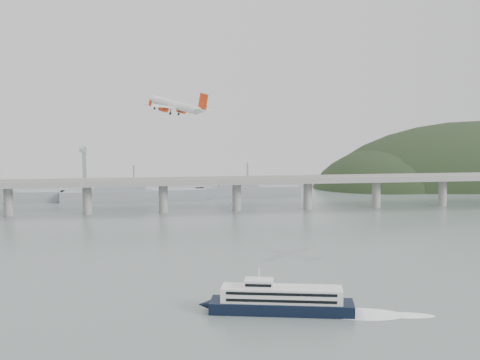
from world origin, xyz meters
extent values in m
plane|color=slate|center=(0.00, 0.00, 0.00)|extent=(900.00, 900.00, 0.00)
cube|color=gray|center=(0.00, 200.00, 20.00)|extent=(800.00, 22.00, 2.20)
cube|color=gray|center=(0.00, 189.50, 22.00)|extent=(800.00, 0.60, 1.80)
cube|color=gray|center=(0.00, 210.50, 22.00)|extent=(800.00, 0.60, 1.80)
cylinder|color=gray|center=(-130.00, 200.00, 9.50)|extent=(6.00, 6.00, 21.00)
cylinder|color=gray|center=(-80.00, 200.00, 9.50)|extent=(6.00, 6.00, 21.00)
cylinder|color=gray|center=(-30.00, 200.00, 9.50)|extent=(6.00, 6.00, 21.00)
cylinder|color=gray|center=(20.00, 200.00, 9.50)|extent=(6.00, 6.00, 21.00)
cylinder|color=gray|center=(70.00, 200.00, 9.50)|extent=(6.00, 6.00, 21.00)
cylinder|color=gray|center=(120.00, 200.00, 9.50)|extent=(6.00, 6.00, 21.00)
cylinder|color=gray|center=(170.00, 200.00, 9.50)|extent=(6.00, 6.00, 21.00)
ellipsoid|color=black|center=(270.00, 330.00, -18.00)|extent=(320.00, 150.00, 156.00)
ellipsoid|color=black|center=(175.00, 320.00, -12.00)|extent=(140.00, 110.00, 96.00)
cube|color=gray|center=(-150.00, 270.00, 4.00)|extent=(95.67, 20.15, 8.00)
cube|color=gray|center=(-50.00, 265.00, 4.00)|extent=(110.55, 21.43, 8.00)
cube|color=gray|center=(-61.00, 265.00, 12.00)|extent=(39.01, 16.73, 8.00)
cylinder|color=gray|center=(-50.00, 265.00, 20.00)|extent=(1.60, 1.60, 14.00)
cube|color=gray|center=(40.00, 275.00, 4.00)|extent=(85.00, 13.60, 8.00)
cube|color=gray|center=(31.50, 275.00, 12.00)|extent=(29.75, 11.90, 8.00)
cylinder|color=gray|center=(40.00, 275.00, 20.00)|extent=(1.60, 1.60, 14.00)
cube|color=gray|center=(-90.00, 300.00, 20.00)|extent=(3.00, 3.00, 40.00)
cube|color=gray|center=(-90.00, 290.00, 38.00)|extent=(3.00, 28.00, 3.00)
cube|color=black|center=(1.33, -27.36, 1.90)|extent=(48.85, 22.37, 3.80)
cone|color=black|center=(-23.58, -21.26, 1.90)|extent=(5.52, 4.82, 3.80)
cube|color=silver|center=(1.33, -27.36, 6.17)|extent=(41.01, 18.72, 4.75)
cube|color=black|center=(0.19, -32.02, 7.41)|extent=(35.10, 8.74, 0.95)
cube|color=black|center=(0.19, -32.02, 5.13)|extent=(35.10, 8.74, 0.95)
cube|color=black|center=(2.47, -22.70, 7.41)|extent=(35.10, 8.74, 0.95)
cube|color=black|center=(2.47, -22.70, 5.13)|extent=(35.10, 8.74, 0.95)
cube|color=silver|center=(-6.05, -25.55, 9.78)|extent=(10.81, 8.72, 2.47)
cube|color=black|center=(-6.85, -28.83, 9.78)|extent=(8.33, 2.14, 0.95)
cylinder|color=silver|center=(-6.05, -25.55, 12.82)|extent=(0.57, 0.57, 3.80)
ellipsoid|color=white|center=(27.17, -33.69, 0.05)|extent=(29.83, 19.80, 0.19)
ellipsoid|color=white|center=(40.09, -36.85, 0.05)|extent=(21.56, 11.53, 0.19)
cylinder|color=white|center=(-27.57, 89.28, 70.40)|extent=(22.92, 27.36, 10.06)
cone|color=white|center=(-39.29, 102.53, 73.86)|extent=(6.43, 6.57, 4.88)
cone|color=white|center=(-15.40, 75.55, 67.39)|extent=(7.29, 7.36, 5.10)
cube|color=white|center=(-27.03, 88.57, 69.08)|extent=(32.12, 29.80, 3.43)
cube|color=white|center=(-16.00, 76.29, 68.37)|extent=(12.41, 11.72, 1.66)
cube|color=red|center=(-14.65, 75.06, 71.80)|extent=(4.80, 4.79, 8.17)
cylinder|color=red|center=(-23.80, 94.13, 67.54)|extent=(5.24, 5.62, 3.48)
cylinder|color=black|center=(-25.33, 95.87, 68.00)|extent=(2.53, 2.20, 2.62)
cube|color=white|center=(-23.61, 94.01, 68.64)|extent=(2.26, 2.41, 1.88)
cylinder|color=red|center=(-32.98, 85.84, 68.18)|extent=(5.24, 5.62, 3.48)
cylinder|color=black|center=(-34.52, 87.58, 68.63)|extent=(2.53, 2.20, 2.62)
cube|color=white|center=(-32.80, 85.72, 69.28)|extent=(2.26, 2.41, 1.88)
cylinder|color=black|center=(-25.19, 90.75, 66.94)|extent=(1.01, 0.86, 2.75)
cylinder|color=black|center=(-25.40, 90.89, 65.73)|extent=(1.35, 1.35, 1.48)
cylinder|color=black|center=(-29.54, 86.83, 67.24)|extent=(1.01, 0.86, 2.75)
cylinder|color=black|center=(-29.74, 86.97, 66.03)|extent=(1.35, 1.35, 1.48)
cylinder|color=black|center=(-36.88, 99.56, 69.90)|extent=(1.01, 0.86, 2.75)
cylinder|color=black|center=(-37.09, 99.70, 68.69)|extent=(1.35, 1.35, 1.48)
cube|color=red|center=(-11.14, 99.58, 68.99)|extent=(1.79, 1.77, 3.01)
cube|color=red|center=(-39.54, 73.96, 70.96)|extent=(1.79, 1.77, 3.01)
camera|label=1|loc=(-43.86, -230.49, 65.30)|focal=48.00mm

